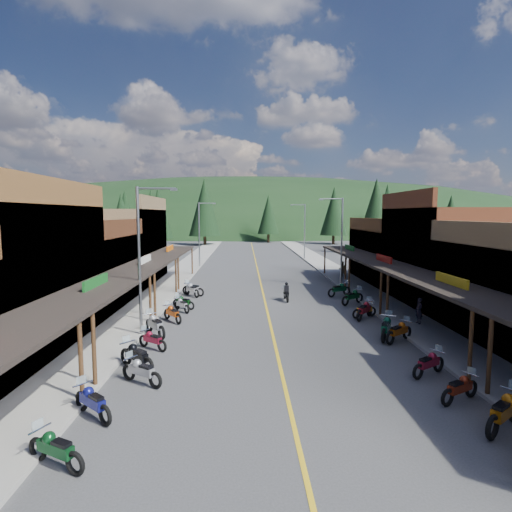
{
  "coord_description": "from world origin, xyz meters",
  "views": [
    {
      "loc": [
        -1.52,
        -27.1,
        6.57
      ],
      "look_at": [
        -0.55,
        6.84,
        3.0
      ],
      "focal_mm": 28.0,
      "sensor_mm": 36.0,
      "label": 1
    }
  ],
  "objects": [
    {
      "name": "bike_east_3",
      "position": [
        5.97,
        -11.63,
        0.57
      ],
      "size": [
        2.03,
        1.61,
        1.13
      ],
      "primitive_type": null,
      "rotation": [
        0.0,
        0.0,
        -1.01
      ],
      "color": "maroon",
      "rests_on": "ground"
    },
    {
      "name": "pine_3",
      "position": [
        4.0,
        66.0,
        6.48
      ],
      "size": [
        5.04,
        5.04,
        11.0
      ],
      "color": "black",
      "rests_on": "ground"
    },
    {
      "name": "sidewalk_east",
      "position": [
        8.7,
        20.0,
        0.07
      ],
      "size": [
        3.4,
        94.0,
        0.15
      ],
      "primitive_type": "cube",
      "color": "gray",
      "rests_on": "ground"
    },
    {
      "name": "bike_west_9",
      "position": [
        -5.77,
        4.49,
        0.6
      ],
      "size": [
        1.83,
        2.11,
        1.21
      ],
      "primitive_type": null,
      "rotation": [
        0.0,
        0.0,
        0.65
      ],
      "color": "#A9AAAF",
      "rests_on": "ground"
    },
    {
      "name": "bike_west_0",
      "position": [
        -6.42,
        -17.23,
        0.57
      ],
      "size": [
        2.07,
        1.51,
        1.14
      ],
      "primitive_type": null,
      "rotation": [
        0.0,
        0.0,
        1.09
      ],
      "color": "#0B3A19",
      "rests_on": "ground"
    },
    {
      "name": "pine_8",
      "position": [
        -22.0,
        40.0,
        5.98
      ],
      "size": [
        4.48,
        4.48,
        10.0
      ],
      "color": "black",
      "rests_on": "ground"
    },
    {
      "name": "streetlight_0",
      "position": [
        -6.95,
        -6.0,
        4.46
      ],
      "size": [
        2.16,
        0.18,
        8.0
      ],
      "color": "gray",
      "rests_on": "ground"
    },
    {
      "name": "bike_west_6",
      "position": [
        -5.95,
        -3.1,
        0.58
      ],
      "size": [
        1.8,
        2.03,
        1.17
      ],
      "primitive_type": null,
      "rotation": [
        0.0,
        0.0,
        0.67
      ],
      "color": "#AD400C",
      "rests_on": "ground"
    },
    {
      "name": "bike_east_2",
      "position": [
        6.01,
        -13.91,
        0.55
      ],
      "size": [
        2.0,
        1.48,
        1.1
      ],
      "primitive_type": null,
      "rotation": [
        0.0,
        0.0,
        -1.07
      ],
      "color": "maroon",
      "rests_on": "ground"
    },
    {
      "name": "bike_east_1",
      "position": [
        6.35,
        -15.79,
        0.66
      ],
      "size": [
        2.32,
        2.0,
        1.32
      ],
      "primitive_type": null,
      "rotation": [
        0.0,
        0.0,
        -0.93
      ],
      "color": "#A5590B",
      "rests_on": "ground"
    },
    {
      "name": "pine_10",
      "position": [
        -18.0,
        50.0,
        6.78
      ],
      "size": [
        5.38,
        5.38,
        11.6
      ],
      "color": "black",
      "rests_on": "ground"
    },
    {
      "name": "bike_west_10",
      "position": [
        -5.72,
        4.84,
        0.62
      ],
      "size": [
        2.19,
        1.81,
        1.23
      ],
      "primitive_type": null,
      "rotation": [
        0.0,
        0.0,
        0.98
      ],
      "color": "#A2A1A6",
      "rests_on": "ground"
    },
    {
      "name": "pine_7",
      "position": [
        -32.0,
        76.0,
        7.24
      ],
      "size": [
        5.88,
        5.88,
        12.5
      ],
      "color": "black",
      "rests_on": "ground"
    },
    {
      "name": "rider_on_bike",
      "position": [
        1.63,
        2.65,
        0.59
      ],
      "size": [
        0.73,
        1.96,
        1.47
      ],
      "rotation": [
        0.0,
        0.0,
        0.04
      ],
      "color": "black",
      "rests_on": "ground"
    },
    {
      "name": "pine_11",
      "position": [
        20.0,
        38.0,
        7.19
      ],
      "size": [
        5.82,
        5.82,
        12.4
      ],
      "color": "black",
      "rests_on": "ground"
    },
    {
      "name": "shop_west_3",
      "position": [
        -13.78,
        11.3,
        3.52
      ],
      "size": [
        10.9,
        10.2,
        8.2
      ],
      "color": "brown",
      "rests_on": "ground"
    },
    {
      "name": "pine_9",
      "position": [
        24.0,
        45.0,
        6.38
      ],
      "size": [
        4.93,
        4.93,
        10.8
      ],
      "color": "black",
      "rests_on": "ground"
    },
    {
      "name": "bike_west_7",
      "position": [
        -5.78,
        -0.57,
        0.53
      ],
      "size": [
        1.62,
        1.85,
        1.06
      ],
      "primitive_type": null,
      "rotation": [
        0.0,
        0.0,
        0.65
      ],
      "color": "#9C9BA0",
      "rests_on": "ground"
    },
    {
      "name": "bike_west_1",
      "position": [
        -6.43,
        -14.68,
        0.6
      ],
      "size": [
        2.03,
        1.91,
        1.2
      ],
      "primitive_type": null,
      "rotation": [
        0.0,
        0.0,
        0.85
      ],
      "color": "navy",
      "rests_on": "ground"
    },
    {
      "name": "ground",
      "position": [
        0.0,
        0.0,
        0.0
      ],
      "size": [
        220.0,
        220.0,
        0.0
      ],
      "primitive_type": "plane",
      "color": "#38383A",
      "rests_on": "ground"
    },
    {
      "name": "bike_east_5",
      "position": [
        5.96,
        -6.73,
        0.67
      ],
      "size": [
        1.79,
        2.43,
        1.33
      ],
      "primitive_type": null,
      "rotation": [
        0.0,
        0.0,
        -0.49
      ],
      "color": "#0D432C",
      "rests_on": "ground"
    },
    {
      "name": "shop_east_2",
      "position": [
        13.78,
        1.7,
        3.52
      ],
      "size": [
        10.9,
        9.0,
        8.2
      ],
      "color": "#562B19",
      "rests_on": "ground"
    },
    {
      "name": "bike_west_2",
      "position": [
        -5.51,
        -12.15,
        0.58
      ],
      "size": [
        2.08,
        1.68,
        1.16
      ],
      "primitive_type": null,
      "rotation": [
        0.0,
        0.0,
        0.99
      ],
      "color": "#949599",
      "rests_on": "ground"
    },
    {
      "name": "shop_east_3",
      "position": [
        13.75,
        11.3,
        2.53
      ],
      "size": [
        10.9,
        10.2,
        6.2
      ],
      "color": "#4C2D16",
      "rests_on": "ground"
    },
    {
      "name": "streetlight_1",
      "position": [
        -6.95,
        22.0,
        4.46
      ],
      "size": [
        2.16,
        0.18,
        8.0
      ],
      "color": "gray",
      "rests_on": "ground"
    },
    {
      "name": "pine_6",
      "position": [
        46.0,
        64.0,
        6.48
      ],
      "size": [
        5.04,
        5.04,
        11.0
      ],
      "color": "black",
      "rests_on": "ground"
    },
    {
      "name": "bike_west_8",
      "position": [
        -5.79,
        0.27,
        0.53
      ],
      "size": [
        1.9,
        1.55,
        1.07
      ],
      "primitive_type": null,
      "rotation": [
        0.0,
        0.0,
        0.99
      ],
      "color": "#0D4213",
      "rests_on": "ground"
    },
    {
      "name": "bike_east_9",
      "position": [
        6.05,
        4.15,
        0.63
      ],
      "size": [
        2.3,
        1.68,
        1.26
      ],
      "primitive_type": null,
      "rotation": [
        0.0,
        0.0,
        -1.09
      ],
      "color": "#0D4523",
      "rests_on": "ground"
    },
    {
      "name": "centerline",
      "position": [
        0.0,
        20.0,
        0.01
      ],
      "size": [
        0.15,
        90.0,
        0.01
      ],
      "primitive_type": "cube",
      "color": "gold",
      "rests_on": "ground"
    },
    {
      "name": "pine_2",
      "position": [
        -10.0,
        58.0,
        7.99
      ],
      "size": [
        6.72,
        6.72,
        14.0
      ],
      "color": "black",
      "rests_on": "ground"
    },
    {
      "name": "pine_1",
      "position": [
        -24.0,
        70.0,
        7.24
      ],
      "size": [
        5.88,
        5.88,
        12.5
      ],
      "color": "black",
      "rests_on": "ground"
    },
    {
      "name": "bike_east_6",
      "position": [
        6.01,
        -2.76,
        0.64
      ],
      "size": [
        1.99,
        2.2,
        1.28
      ],
      "primitive_type": null,
      "rotation": [
        0.0,
        0.0,
        -0.69
      ],
      "color": "maroon",
      "rests_on": "ground"
    },
    {
      "name": "bike_west_5",
      "position": [
        -6.37,
        -5.95,
        0.67
      ],
      "size": [
        2.0,
        2.37,
        1.34
      ],
      "primitive_type": null,
      "rotation": [
        0.0,
        0.0,
        0.62
      ],
      "color": "#97979C",
      "rests_on": "ground"
    },
    {
      "name": "streetlight_2",
      "position": [
        6.95,
        8.0,
        4.46
      ],
      "size": [
        2.16,
        0.18,
        8.0
      ],
      "color": "gray",
      "rests_on": "ground"
    },
    {
      "name": "shop_west_2",
      "position": [
        -13.75,
        1.7,
        2.53
      ],
      "size": [
        10.9,
        9.0,
        6.2
      ],
      "color": "#3F2111",
      "rests_on": "ground"
    },
    {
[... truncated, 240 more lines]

